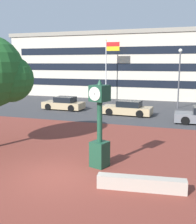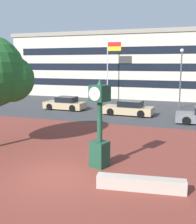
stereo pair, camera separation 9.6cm
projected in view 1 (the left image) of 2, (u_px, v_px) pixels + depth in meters
The scene contains 9 objects.
ground_plane at pixel (58, 176), 11.36m from camera, with size 200.00×200.00×0.00m, color #38383A.
plaza_brick_paving at pixel (85, 153), 14.21m from camera, with size 44.00×14.11×0.01m, color brown.
planter_wall at pixel (141, 184), 10.06m from camera, with size 3.20×0.40×0.50m, color #ADA393.
street_clock at pixel (100, 129), 12.13m from camera, with size 0.87×0.89×3.90m.
car_street_far at pixel (64, 104), 27.48m from camera, with size 4.07×1.96×1.28m.
car_street_distant at pixel (127, 109), 24.61m from camera, with size 4.47×2.00×1.28m.
flagpole_primary at pixel (108, 64), 33.09m from camera, with size 1.70×0.14×7.23m.
civic_building at pixel (130, 65), 40.93m from camera, with size 31.90×13.53×8.57m.
street_lamp_post at pixel (179, 72), 27.72m from camera, with size 0.36×0.36×5.93m.
Camera 1 is at (4.96, -9.65, 4.56)m, focal length 44.68 mm.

